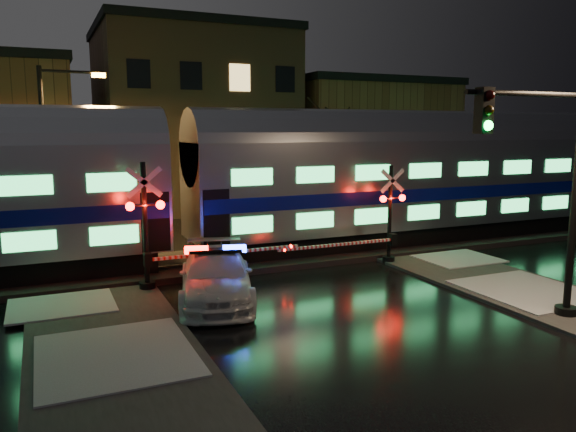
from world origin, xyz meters
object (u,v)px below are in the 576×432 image
object	(u,v)px
crossing_signal_left	(157,238)
streetlight	(52,149)
traffic_light	(549,197)
crossing_signal_right	(383,225)
police_car	(216,276)

from	to	relation	value
crossing_signal_left	streetlight	bearing A→B (deg)	113.37
traffic_light	crossing_signal_right	bearing A→B (deg)	94.86
crossing_signal_right	traffic_light	size ratio (longest dim) A/B	0.83
crossing_signal_left	streetlight	xyz separation A→B (m)	(-2.89, 6.69, 2.74)
streetlight	crossing_signal_right	bearing A→B (deg)	-29.77
police_car	streetlight	size ratio (longest dim) A/B	0.74
police_car	traffic_light	size ratio (longest dim) A/B	0.87
traffic_light	streetlight	distance (m)	18.58
police_car	crossing_signal_right	size ratio (longest dim) A/B	1.04
crossing_signal_left	traffic_light	distance (m)	11.90
crossing_signal_right	traffic_light	bearing A→B (deg)	-88.15
crossing_signal_right	crossing_signal_left	size ratio (longest dim) A/B	0.92
crossing_signal_left	traffic_light	xyz separation A→B (m)	(9.06, -7.51, 1.77)
crossing_signal_left	police_car	bearing A→B (deg)	-51.26
crossing_signal_right	crossing_signal_left	distance (m)	8.82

